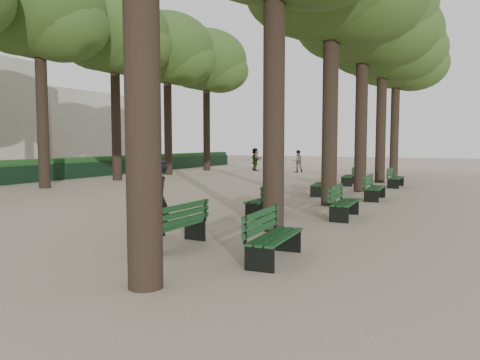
% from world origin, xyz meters
% --- Properties ---
extents(ground, '(120.00, 120.00, 0.00)m').
position_xyz_m(ground, '(0.00, 0.00, 0.00)').
color(ground, tan).
rests_on(ground, ground).
extents(tree_central_3, '(6.00, 6.00, 9.95)m').
position_xyz_m(tree_central_3, '(1.50, 13.00, 7.65)').
color(tree_central_3, '#33261C').
rests_on(tree_central_3, ground).
extents(tree_central_4, '(6.00, 6.00, 9.95)m').
position_xyz_m(tree_central_4, '(1.50, 18.00, 7.65)').
color(tree_central_4, '#33261C').
rests_on(tree_central_4, ground).
extents(tree_central_5, '(6.00, 6.00, 9.95)m').
position_xyz_m(tree_central_5, '(1.50, 23.00, 7.65)').
color(tree_central_5, '#33261C').
rests_on(tree_central_5, ground).
extents(tree_far_2, '(6.00, 6.00, 10.45)m').
position_xyz_m(tree_far_2, '(-12.00, 8.00, 8.14)').
color(tree_far_2, '#33261C').
rests_on(tree_far_2, ground).
extents(tree_far_3, '(6.00, 6.00, 10.45)m').
position_xyz_m(tree_far_3, '(-12.00, 13.00, 8.14)').
color(tree_far_3, '#33261C').
rests_on(tree_far_3, ground).
extents(tree_far_4, '(6.00, 6.00, 10.45)m').
position_xyz_m(tree_far_4, '(-12.00, 18.00, 8.14)').
color(tree_far_4, '#33261C').
rests_on(tree_far_4, ground).
extents(tree_far_5, '(6.00, 6.00, 10.45)m').
position_xyz_m(tree_far_5, '(-12.00, 23.00, 8.14)').
color(tree_far_5, '#33261C').
rests_on(tree_far_5, ground).
extents(bench_left_0, '(0.61, 1.81, 0.92)m').
position_xyz_m(bench_left_0, '(0.37, 0.41, 0.27)').
color(bench_left_0, black).
rests_on(bench_left_0, ground).
extents(bench_left_1, '(0.60, 1.81, 0.92)m').
position_xyz_m(bench_left_1, '(0.37, 5.11, 0.27)').
color(bench_left_1, black).
rests_on(bench_left_1, ground).
extents(bench_left_2, '(0.79, 1.86, 0.92)m').
position_xyz_m(bench_left_2, '(0.37, 10.84, 0.27)').
color(bench_left_2, black).
rests_on(bench_left_2, ground).
extents(bench_left_3, '(0.77, 1.85, 0.92)m').
position_xyz_m(bench_left_3, '(0.37, 15.76, 0.27)').
color(bench_left_3, black).
rests_on(bench_left_3, ground).
extents(bench_right_0, '(0.66, 1.83, 0.92)m').
position_xyz_m(bench_right_0, '(2.63, 0.30, 0.27)').
color(bench_right_0, black).
rests_on(bench_right_0, ground).
extents(bench_right_1, '(0.65, 1.82, 0.92)m').
position_xyz_m(bench_right_1, '(2.63, 5.57, 0.27)').
color(bench_right_1, black).
rests_on(bench_right_1, ground).
extents(bench_right_2, '(0.59, 1.81, 0.92)m').
position_xyz_m(bench_right_2, '(2.63, 10.27, 0.27)').
color(bench_right_2, black).
rests_on(bench_right_2, ground).
extents(bench_right_3, '(0.59, 1.81, 0.92)m').
position_xyz_m(bench_right_3, '(2.63, 15.71, 0.27)').
color(bench_right_3, black).
rests_on(bench_right_3, ground).
extents(man_with_map, '(0.73, 0.77, 1.73)m').
position_xyz_m(man_with_map, '(-0.50, 1.11, 0.87)').
color(man_with_map, black).
rests_on(man_with_map, ground).
extents(pedestrian_e, '(1.36, 1.35, 1.70)m').
position_xyz_m(pedestrian_e, '(-8.68, 24.51, 0.85)').
color(pedestrian_e, '#262628').
rests_on(pedestrian_e, ground).
extents(pedestrian_a, '(0.82, 0.67, 1.57)m').
position_xyz_m(pedestrian_a, '(-5.11, 23.85, 0.79)').
color(pedestrian_a, '#262628').
rests_on(pedestrian_a, ground).
extents(fence, '(0.08, 42.00, 0.90)m').
position_xyz_m(fence, '(-15.00, 11.00, 0.45)').
color(fence, black).
rests_on(fence, ground).
extents(hedge, '(1.20, 42.00, 1.20)m').
position_xyz_m(hedge, '(-15.70, 11.00, 0.60)').
color(hedge, '#19491A').
rests_on(hedge, ground).
extents(building_far, '(12.00, 16.00, 7.00)m').
position_xyz_m(building_far, '(-33.00, 30.00, 3.50)').
color(building_far, '#B7B2A3').
rests_on(building_far, ground).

